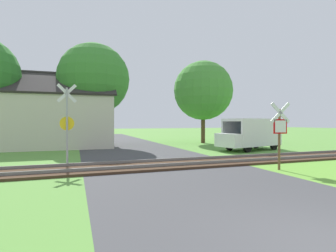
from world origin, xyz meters
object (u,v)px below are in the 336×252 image
at_px(crossing_sign_far, 67,120).
at_px(mail_truck, 250,133).
at_px(house, 60,120).
at_px(stop_sign_near, 280,131).
at_px(tree_right, 203,91).
at_px(tree_center, 94,79).

relative_size(crossing_sign_far, mail_truck, 0.72).
height_order(crossing_sign_far, house, house).
relative_size(stop_sign_near, crossing_sign_far, 0.75).
height_order(tree_right, mail_truck, tree_right).
relative_size(tree_right, mail_truck, 1.51).
height_order(stop_sign_near, tree_right, tree_right).
bearing_deg(tree_center, mail_truck, -33.70).
bearing_deg(stop_sign_near, tree_center, -54.86).
height_order(stop_sign_near, mail_truck, stop_sign_near).
xyz_separation_m(stop_sign_near, mail_truck, (3.73, 6.85, -0.40)).
distance_m(stop_sign_near, mail_truck, 7.81).
height_order(tree_right, tree_center, tree_center).
bearing_deg(crossing_sign_far, tree_center, 75.37).
xyz_separation_m(stop_sign_near, tree_center, (-6.53, 13.70, 3.90)).
xyz_separation_m(stop_sign_near, crossing_sign_far, (-8.35, 4.22, 0.47)).
distance_m(crossing_sign_far, mail_truck, 12.39).
bearing_deg(house, crossing_sign_far, -83.77).
bearing_deg(tree_center, stop_sign_near, -64.50).
relative_size(house, tree_center, 1.01).
distance_m(house, mail_truck, 14.82).
xyz_separation_m(house, tree_center, (2.64, -0.37, 3.34)).
relative_size(house, tree_right, 1.09).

